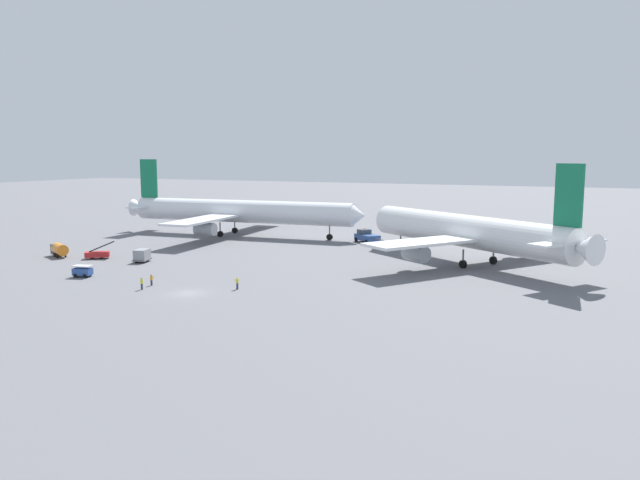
{
  "coord_description": "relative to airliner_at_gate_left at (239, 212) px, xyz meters",
  "views": [
    {
      "loc": [
        47.37,
        -63.99,
        17.97
      ],
      "look_at": [
        6.93,
        26.66,
        4.0
      ],
      "focal_mm": 34.23,
      "sensor_mm": 36.0,
      "label": 1
    }
  ],
  "objects": [
    {
      "name": "ground_plane",
      "position": [
        23.97,
        -51.8,
        -5.36
      ],
      "size": [
        600.0,
        600.0,
        0.0
      ],
      "primitive_type": "plane",
      "color": "slate"
    },
    {
      "name": "airliner_at_gate_left",
      "position": [
        0.0,
        0.0,
        0.0
      ],
      "size": [
        57.21,
        46.97,
        16.85
      ],
      "color": "white",
      "rests_on": "ground"
    },
    {
      "name": "airliner_being_pushed",
      "position": [
        53.01,
        -15.04,
        -0.04
      ],
      "size": [
        42.05,
        37.32,
        16.76
      ],
      "color": "white",
      "rests_on": "ground"
    },
    {
      "name": "pushback_tug",
      "position": [
        29.53,
        1.59,
        -4.15
      ],
      "size": [
        7.88,
        6.7,
        2.87
      ],
      "color": "#2D4C8C",
      "rests_on": "ground"
    },
    {
      "name": "gse_fuel_bowser_stubby",
      "position": [
        -14.28,
        -37.36,
        -4.03
      ],
      "size": [
        5.21,
        3.98,
        2.4
      ],
      "color": "orange",
      "rests_on": "ground"
    },
    {
      "name": "gse_belt_loader_portside",
      "position": [
        -6.55,
        -36.15,
        -4.54
      ],
      "size": [
        4.67,
        3.97,
        3.02
      ],
      "color": "red",
      "rests_on": "ground"
    },
    {
      "name": "gse_container_dolly_flat",
      "position": [
        2.79,
        -35.68,
        -4.19
      ],
      "size": [
        3.03,
        3.7,
        2.15
      ],
      "color": "slate",
      "rests_on": "ground"
    },
    {
      "name": "gse_baggage_cart_near_cluster",
      "position": [
        3.21,
        -49.29,
        -4.5
      ],
      "size": [
        3.04,
        2.23,
        1.71
      ],
      "color": "#2D5199",
      "rests_on": "ground"
    },
    {
      "name": "ground_crew_ramp_agent_by_cones",
      "position": [
        16.43,
        -49.9,
        -4.56
      ],
      "size": [
        0.46,
        0.36,
        1.55
      ],
      "color": "#2D3351",
      "rests_on": "ground"
    },
    {
      "name": "ground_crew_marshaller_foreground",
      "position": [
        16.96,
        -52.54,
        -4.52
      ],
      "size": [
        0.36,
        0.36,
        1.63
      ],
      "color": "#2D3351",
      "rests_on": "ground"
    },
    {
      "name": "ground_crew_wing_walker_right",
      "position": [
        28.53,
        -47.12,
        -4.48
      ],
      "size": [
        0.41,
        0.42,
        1.68
      ],
      "color": "#2D3351",
      "rests_on": "ground"
    }
  ]
}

